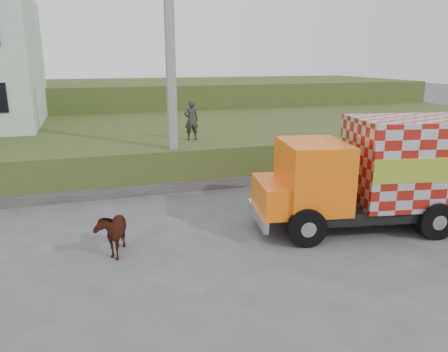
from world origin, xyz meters
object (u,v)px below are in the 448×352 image
object	(u,v)px
cow	(112,231)
pedestrian	(191,120)
utility_pole	(171,75)
cargo_truck	(394,172)

from	to	relation	value
cow	pedestrian	size ratio (longest dim) A/B	0.86
utility_pole	cargo_truck	size ratio (longest dim) A/B	1.11
utility_pole	cow	distance (m)	6.61
cow	pedestrian	distance (m)	7.59
utility_pole	cargo_truck	bearing A→B (deg)	-46.98
utility_pole	pedestrian	xyz separation A→B (m)	(1.03, 1.48, -1.79)
cargo_truck	pedestrian	xyz separation A→B (m)	(-4.10, 6.98, 0.69)
utility_pole	cow	world-z (taller)	utility_pole
pedestrian	cargo_truck	bearing A→B (deg)	119.49
cargo_truck	pedestrian	bearing A→B (deg)	130.11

